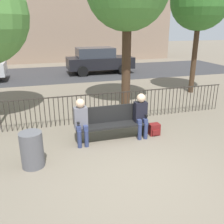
{
  "coord_description": "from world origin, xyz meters",
  "views": [
    {
      "loc": [
        -1.8,
        -4.22,
        3.0
      ],
      "look_at": [
        0.0,
        1.76,
        0.8
      ],
      "focal_mm": 40.0,
      "sensor_mm": 36.0,
      "label": 1
    }
  ],
  "objects_px": {
    "tree_1": "(200,0)",
    "parked_car_0": "(99,60)",
    "seated_person_0": "(81,119)",
    "trash_bin": "(32,150)",
    "seated_person_1": "(141,113)",
    "park_bench": "(111,121)",
    "backpack": "(154,129)"
  },
  "relations": [
    {
      "from": "tree_1",
      "to": "parked_car_0",
      "type": "distance_m",
      "value": 7.32
    },
    {
      "from": "seated_person_0",
      "to": "trash_bin",
      "type": "xyz_separation_m",
      "value": [
        -1.23,
        -0.76,
        -0.3
      ]
    },
    {
      "from": "seated_person_1",
      "to": "park_bench",
      "type": "bearing_deg",
      "value": 171.04
    },
    {
      "from": "tree_1",
      "to": "backpack",
      "type": "bearing_deg",
      "value": -134.09
    },
    {
      "from": "park_bench",
      "to": "trash_bin",
      "type": "distance_m",
      "value": 2.26
    },
    {
      "from": "seated_person_0",
      "to": "backpack",
      "type": "relative_size",
      "value": 3.75
    },
    {
      "from": "seated_person_0",
      "to": "tree_1",
      "type": "height_order",
      "value": "tree_1"
    },
    {
      "from": "seated_person_0",
      "to": "seated_person_1",
      "type": "xyz_separation_m",
      "value": [
        1.66,
        0.0,
        0.0
      ]
    },
    {
      "from": "seated_person_1",
      "to": "trash_bin",
      "type": "relative_size",
      "value": 1.53
    },
    {
      "from": "seated_person_0",
      "to": "tree_1",
      "type": "bearing_deg",
      "value": 33.53
    },
    {
      "from": "seated_person_0",
      "to": "parked_car_0",
      "type": "bearing_deg",
      "value": 73.61
    },
    {
      "from": "park_bench",
      "to": "trash_bin",
      "type": "relative_size",
      "value": 2.44
    },
    {
      "from": "park_bench",
      "to": "tree_1",
      "type": "relative_size",
      "value": 0.38
    },
    {
      "from": "park_bench",
      "to": "seated_person_1",
      "type": "distance_m",
      "value": 0.85
    },
    {
      "from": "seated_person_1",
      "to": "backpack",
      "type": "bearing_deg",
      "value": -0.63
    },
    {
      "from": "park_bench",
      "to": "backpack",
      "type": "distance_m",
      "value": 1.3
    },
    {
      "from": "seated_person_1",
      "to": "backpack",
      "type": "height_order",
      "value": "seated_person_1"
    },
    {
      "from": "backpack",
      "to": "tree_1",
      "type": "height_order",
      "value": "tree_1"
    },
    {
      "from": "seated_person_0",
      "to": "parked_car_0",
      "type": "distance_m",
      "value": 10.23
    },
    {
      "from": "seated_person_1",
      "to": "trash_bin",
      "type": "height_order",
      "value": "seated_person_1"
    },
    {
      "from": "seated_person_1",
      "to": "parked_car_0",
      "type": "xyz_separation_m",
      "value": [
        1.23,
        9.81,
        0.13
      ]
    },
    {
      "from": "backpack",
      "to": "tree_1",
      "type": "distance_m",
      "value": 6.58
    },
    {
      "from": "backpack",
      "to": "tree_1",
      "type": "xyz_separation_m",
      "value": [
        3.75,
        3.87,
        3.78
      ]
    },
    {
      "from": "seated_person_0",
      "to": "seated_person_1",
      "type": "bearing_deg",
      "value": 0.01
    },
    {
      "from": "backpack",
      "to": "seated_person_1",
      "type": "bearing_deg",
      "value": 179.37
    },
    {
      "from": "backpack",
      "to": "tree_1",
      "type": "bearing_deg",
      "value": 45.91
    },
    {
      "from": "park_bench",
      "to": "tree_1",
      "type": "distance_m",
      "value": 7.13
    },
    {
      "from": "seated_person_0",
      "to": "seated_person_1",
      "type": "distance_m",
      "value": 1.66
    },
    {
      "from": "tree_1",
      "to": "seated_person_0",
      "type": "bearing_deg",
      "value": -146.47
    },
    {
      "from": "seated_person_0",
      "to": "backpack",
      "type": "distance_m",
      "value": 2.16
    },
    {
      "from": "backpack",
      "to": "park_bench",
      "type": "bearing_deg",
      "value": 173.9
    },
    {
      "from": "seated_person_0",
      "to": "tree_1",
      "type": "distance_m",
      "value": 7.72
    }
  ]
}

